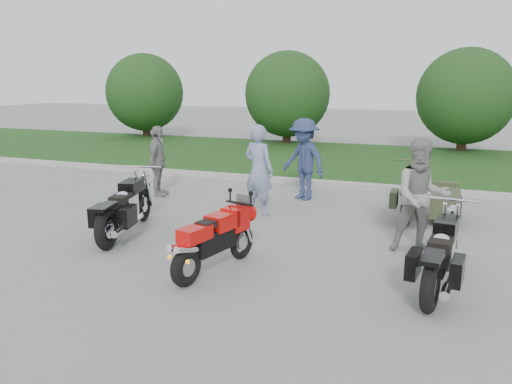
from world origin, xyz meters
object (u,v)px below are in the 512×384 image
(cruiser_left, at_px, (124,210))
(cruiser_right, at_px, (441,258))
(sportbike_red, at_px, (214,239))
(person_grey, at_px, (421,196))
(person_stripe, at_px, (259,170))
(cruiser_sidecar, at_px, (430,199))
(person_back, at_px, (158,161))
(person_denim, at_px, (304,159))

(cruiser_left, bearing_deg, cruiser_right, -18.79)
(sportbike_red, bearing_deg, person_grey, 49.79)
(person_grey, bearing_deg, person_stripe, 142.67)
(person_stripe, height_order, person_grey, person_stripe)
(cruiser_sidecar, bearing_deg, person_back, -178.46)
(sportbike_red, xyz_separation_m, person_denim, (0.05, 5.00, 0.45))
(cruiser_left, bearing_deg, person_grey, -1.95)
(cruiser_left, distance_m, person_stripe, 2.96)
(cruiser_right, distance_m, person_grey, 1.68)
(person_denim, relative_size, person_back, 1.12)
(cruiser_sidecar, bearing_deg, person_stripe, -165.62)
(person_back, bearing_deg, cruiser_sidecar, -102.71)
(person_back, bearing_deg, sportbike_red, -153.78)
(cruiser_right, bearing_deg, person_back, 158.99)
(cruiser_left, xyz_separation_m, person_stripe, (1.82, 2.28, 0.48))
(cruiser_sidecar, distance_m, person_denim, 3.08)
(cruiser_left, bearing_deg, cruiser_sidecar, 17.79)
(cruiser_right, height_order, person_grey, person_grey)
(person_stripe, height_order, person_denim, person_denim)
(cruiser_left, distance_m, cruiser_sidecar, 6.15)
(sportbike_red, distance_m, person_denim, 5.02)
(person_stripe, relative_size, person_back, 1.11)
(cruiser_sidecar, xyz_separation_m, person_back, (-6.39, -0.11, 0.45))
(cruiser_left, bearing_deg, sportbike_red, -37.45)
(sportbike_red, relative_size, person_grey, 0.98)
(cruiser_sidecar, height_order, person_denim, person_denim)
(cruiser_left, height_order, person_back, person_back)
(person_grey, bearing_deg, sportbike_red, -160.45)
(cruiser_right, xyz_separation_m, person_denim, (-3.16, 4.51, 0.50))
(cruiser_sidecar, relative_size, person_grey, 1.23)
(sportbike_red, xyz_separation_m, person_grey, (2.85, 2.06, 0.43))
(person_denim, bearing_deg, cruiser_left, -91.89)
(cruiser_sidecar, distance_m, person_stripe, 3.62)
(cruiser_left, relative_size, person_back, 1.42)
(cruiser_left, relative_size, cruiser_right, 1.03)
(cruiser_right, bearing_deg, person_denim, 132.52)
(cruiser_left, height_order, person_denim, person_denim)
(sportbike_red, height_order, person_denim, person_denim)
(person_stripe, relative_size, person_denim, 0.99)
(cruiser_left, distance_m, cruiser_right, 5.56)
(person_grey, distance_m, person_back, 6.59)
(person_stripe, xyz_separation_m, person_grey, (3.35, -1.29, -0.01))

